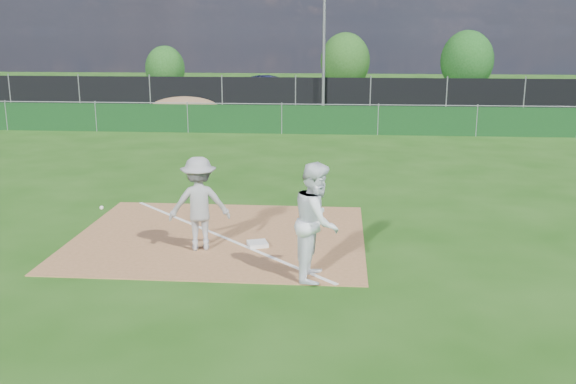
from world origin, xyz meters
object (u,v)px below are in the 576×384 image
Objects in this scene: tree_left at (165,68)px; play_at_first at (199,204)px; car_right at (398,91)px; tree_mid at (345,61)px; first_base at (258,244)px; light_pole at (324,35)px; car_left at (186,88)px; car_mid at (273,89)px; runner at (317,221)px; tree_right at (467,61)px.

play_at_first is at bearing -73.64° from tree_left.
car_right is 1.08× the size of tree_mid.
tree_mid reaches higher than car_right.
tree_mid is (1.80, 34.52, 2.07)m from first_base.
car_right is at bearing 50.40° from light_pole.
play_at_first is 0.63× the size of car_left.
light_pole reaches higher than car_mid.
tree_mid is at bearing 3.86° from runner.
runner reaches higher than play_at_first.
tree_right is (11.30, 34.28, 1.27)m from play_at_first.
tree_left is (-11.41, 10.47, -2.34)m from light_pole.
tree_left is at bearing 108.23° from first_base.
car_mid is at bearing 126.69° from light_pole.
first_base is 0.09× the size of tree_mid.
tree_mid is at bearing 176.61° from tree_right.
tree_right reaches higher than first_base.
tree_right is at bearing -26.30° from car_right.
car_right is at bearing 77.63° from play_at_first.
light_pole is 6.17m from car_mid.
light_pole is at bearing -129.14° from tree_right.
play_at_first is 34.39m from tree_left.
car_right is 1.38× the size of tree_left.
car_left is at bearing 100.70° from car_right.
tree_mid is at bearing 87.01° from first_base.
tree_right is (8.40, -0.50, 0.08)m from tree_mid.
tree_right is (10.20, 34.02, 2.15)m from first_base.
car_mid is at bearing -118.37° from tree_mid.
first_base is 2.21m from runner.
first_base is 0.14× the size of play_at_first.
light_pole is 3.00× the size of play_at_first.
first_base is at bearing -176.27° from car_left.
play_at_first is 0.60× the size of car_right.
first_base is 0.09× the size of car_left.
play_at_first is 0.62× the size of tree_right.
first_base is at bearing -92.99° from tree_mid.
light_pole is 1.93× the size of tree_mid.
tree_left reaches higher than play_at_first.
tree_right is (18.39, 6.07, 1.48)m from car_left.
play_at_first is at bearing -179.90° from car_right.
tree_right reaches higher than play_at_first.
runner reaches higher than car_right.
car_mid is at bearing -37.06° from tree_left.
light_pole is 1.86× the size of tree_right.
play_at_first is at bearing -94.77° from tree_mid.
car_mid is (-2.53, 26.50, 0.75)m from first_base.
car_left is (-8.82, 5.69, -3.27)m from light_pole.
car_left is 1.02× the size of tree_mid.
first_base is 29.13m from car_left.
tree_mid is (1.17, 12.26, -1.87)m from light_pole.
first_base is 0.12× the size of tree_left.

